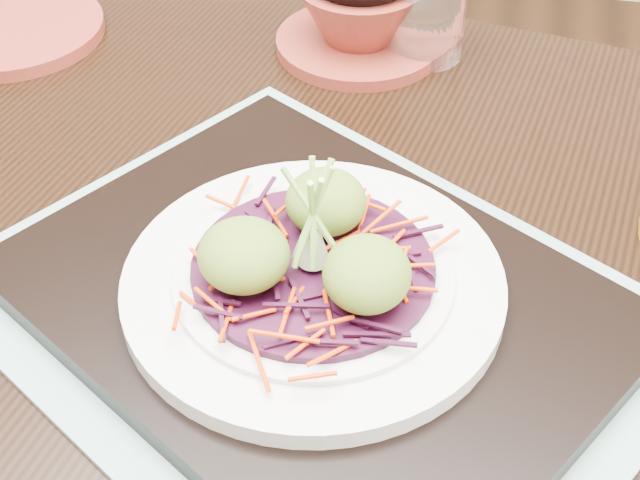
% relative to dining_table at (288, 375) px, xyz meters
% --- Properties ---
extents(dining_table, '(1.34, 1.00, 0.76)m').
position_rel_dining_table_xyz_m(dining_table, '(0.00, 0.00, 0.00)').
color(dining_table, black).
rests_on(dining_table, ground).
extents(placemat, '(0.54, 0.51, 0.00)m').
position_rel_dining_table_xyz_m(placemat, '(0.03, -0.03, 0.10)').
color(placemat, gray).
rests_on(placemat, dining_table).
extents(serving_tray, '(0.47, 0.43, 0.02)m').
position_rel_dining_table_xyz_m(serving_tray, '(0.03, -0.03, 0.11)').
color(serving_tray, black).
rests_on(serving_tray, placemat).
extents(white_plate, '(0.24, 0.24, 0.02)m').
position_rel_dining_table_xyz_m(white_plate, '(0.03, -0.03, 0.13)').
color(white_plate, silver).
rests_on(white_plate, serving_tray).
extents(cabbage_bed, '(0.15, 0.15, 0.01)m').
position_rel_dining_table_xyz_m(cabbage_bed, '(0.03, -0.03, 0.14)').
color(cabbage_bed, '#370B23').
rests_on(cabbage_bed, white_plate).
extents(carrot_julienne, '(0.19, 0.19, 0.01)m').
position_rel_dining_table_xyz_m(carrot_julienne, '(0.03, -0.03, 0.15)').
color(carrot_julienne, red).
rests_on(carrot_julienne, cabbage_bed).
extents(guacamole_scoops, '(0.13, 0.12, 0.04)m').
position_rel_dining_table_xyz_m(guacamole_scoops, '(0.03, -0.03, 0.16)').
color(guacamole_scoops, '#597121').
rests_on(guacamole_scoops, cabbage_bed).
extents(scallion_garnish, '(0.06, 0.06, 0.08)m').
position_rel_dining_table_xyz_m(scallion_garnish, '(0.03, -0.03, 0.18)').
color(scallion_garnish, '#8ECE52').
rests_on(scallion_garnish, cabbage_bed).
extents(terracotta_side_plate, '(0.19, 0.19, 0.01)m').
position_rel_dining_table_xyz_m(terracotta_side_plate, '(-0.34, 0.27, 0.11)').
color(terracotta_side_plate, maroon).
rests_on(terracotta_side_plate, dining_table).
extents(water_glass, '(0.07, 0.07, 0.10)m').
position_rel_dining_table_xyz_m(water_glass, '(0.05, 0.32, 0.15)').
color(water_glass, white).
rests_on(water_glass, dining_table).
extents(terracotta_bowl_set, '(0.21, 0.21, 0.07)m').
position_rel_dining_table_xyz_m(terracotta_bowl_set, '(-0.01, 0.32, 0.13)').
color(terracotta_bowl_set, maroon).
rests_on(terracotta_bowl_set, dining_table).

